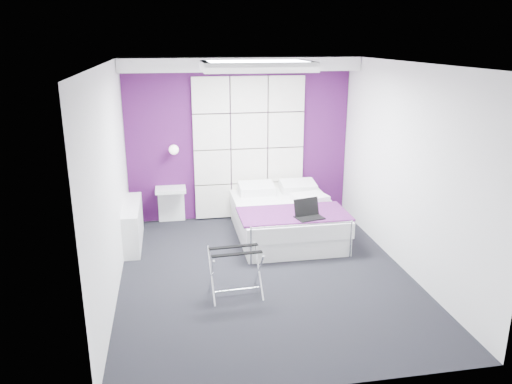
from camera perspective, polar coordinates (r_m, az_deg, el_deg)
floor at (r=6.43m, az=1.03°, el=-9.34°), size 4.40×4.40×0.00m
ceiling at (r=5.76m, az=1.17°, el=14.48°), size 4.40×4.40×0.00m
wall_back at (r=8.08m, az=-1.93°, el=5.96°), size 3.60×0.00×3.60m
wall_left at (r=5.90m, az=-16.33°, el=1.02°), size 0.00×4.40×4.40m
wall_right at (r=6.54m, az=16.77°, el=2.55°), size 0.00×4.40×4.40m
accent_wall at (r=8.07m, az=-1.92°, el=5.95°), size 3.58×0.02×2.58m
soffit at (r=7.68m, az=-1.74°, el=14.41°), size 3.58×0.50×0.20m
headboard at (r=8.07m, az=-0.80°, el=5.01°), size 1.80×0.08×2.30m
skylight at (r=6.35m, az=0.09°, el=14.29°), size 1.36×0.86×0.12m
wall_lamp at (r=7.88m, az=-9.38°, el=4.86°), size 0.15×0.15×0.15m
radiator at (r=7.43m, az=-13.87°, el=-3.60°), size 0.22×1.20×0.60m
bed at (r=7.52m, az=3.42°, el=-3.04°), size 1.53×1.84×0.65m
nightstand at (r=8.00m, az=-9.74°, el=0.28°), size 0.47×0.37×0.05m
luggage_rack at (r=5.83m, az=-2.36°, el=-9.17°), size 0.58×0.43×0.57m
laptop at (r=6.87m, az=6.03°, el=-2.40°), size 0.37×0.26×0.26m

